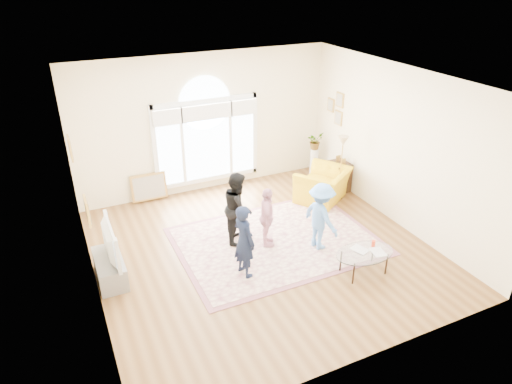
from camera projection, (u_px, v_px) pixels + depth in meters
name	position (u px, v px, depth m)	size (l,w,h in m)	color
ground	(262.00, 250.00, 8.69)	(6.00, 6.00, 0.00)	brown
room_shell	(208.00, 127.00, 10.28)	(6.00, 6.00, 6.00)	beige
area_rug	(276.00, 241.00, 8.94)	(3.60, 2.60, 0.02)	beige
rug_border	(276.00, 241.00, 8.94)	(3.80, 2.80, 0.01)	#8A515C
tv_console	(110.00, 269.00, 7.80)	(0.45, 1.00, 0.42)	gray
television	(106.00, 242.00, 7.56)	(0.17, 1.12, 0.64)	black
coffee_table	(365.00, 253.00, 7.87)	(1.09, 0.72, 0.54)	silver
armchair	(323.00, 185.00, 10.35)	(1.14, 1.00, 0.74)	gold
side_cabinet	(339.00, 176.00, 10.84)	(0.40, 0.50, 0.70)	black
floor_lamp	(343.00, 146.00, 10.02)	(0.29, 0.29, 1.51)	black
plant_pedestal	(314.00, 162.00, 11.63)	(0.20, 0.20, 0.70)	white
potted_plant	(315.00, 141.00, 11.37)	(0.39, 0.34, 0.44)	#33722D
leaning_picture	(150.00, 200.00, 10.48)	(0.80, 0.05, 0.62)	tan
child_navy	(244.00, 241.00, 7.70)	(0.49, 0.32, 1.34)	#131B33
child_black	(238.00, 207.00, 8.67)	(0.69, 0.54, 1.42)	black
child_pink	(267.00, 217.00, 8.55)	(0.70, 0.29, 1.19)	#E69FB3
child_blue	(321.00, 216.00, 8.46)	(0.85, 0.49, 1.32)	#5991DE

